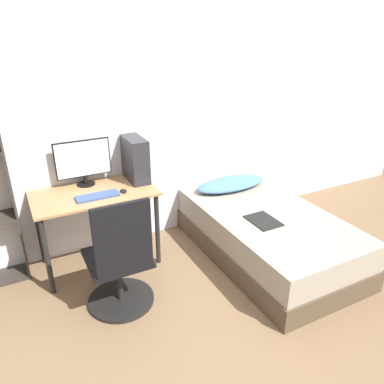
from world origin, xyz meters
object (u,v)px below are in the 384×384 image
Objects in this scene: pc_tower at (135,159)px; monitor at (83,161)px; keyboard at (97,196)px; bed at (267,235)px; office_chair at (120,268)px.

monitor is at bearing 167.32° from pc_tower.
keyboard is 0.54m from pc_tower.
pc_tower reaches higher than bed.
monitor is (-1.54, 0.84, 0.76)m from bed.
monitor is (-0.02, 0.92, 0.62)m from office_chair.
office_chair is 0.70m from keyboard.
pc_tower is (0.47, -0.11, -0.03)m from monitor.
keyboard is at bearing 161.32° from bed.
pc_tower is (-1.07, 0.74, 0.74)m from bed.
monitor reaches higher than bed.
bed is at bearing -34.60° from pc_tower.
monitor reaches higher than keyboard.
keyboard is (0.01, 0.58, 0.39)m from office_chair.
keyboard is at bearing 89.28° from office_chair.
office_chair is at bearing -119.10° from pc_tower.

